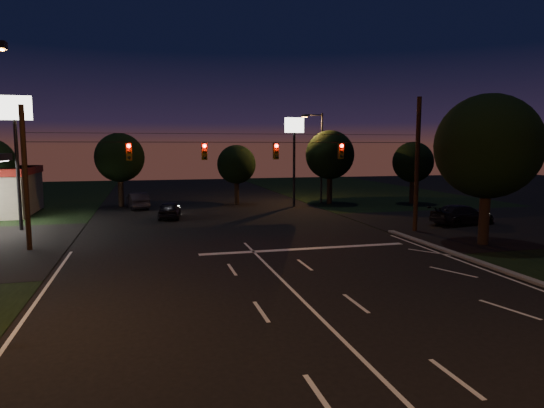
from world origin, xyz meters
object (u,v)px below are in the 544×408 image
object	(u,v)px
utility_pole_right	(415,231)
car_cross	(462,215)
car_oncoming_a	(170,210)
car_oncoming_b	(138,201)
tree_right_near	(486,148)

from	to	relation	value
utility_pole_right	car_cross	bearing A→B (deg)	18.01
utility_pole_right	car_oncoming_a	world-z (taller)	utility_pole_right
utility_pole_right	car_oncoming_b	bearing A→B (deg)	136.98
tree_right_near	car_cross	bearing A→B (deg)	62.78
utility_pole_right	car_oncoming_b	world-z (taller)	utility_pole_right
car_oncoming_b	car_oncoming_a	bearing A→B (deg)	100.58
utility_pole_right	car_oncoming_a	size ratio (longest dim) A/B	2.22
car_oncoming_b	utility_pole_right	bearing A→B (deg)	127.42
tree_right_near	utility_pole_right	bearing A→B (deg)	107.53
utility_pole_right	car_cross	xyz separation A→B (m)	(4.82, 1.57, 0.74)
utility_pole_right	car_oncoming_b	size ratio (longest dim) A/B	2.03
car_oncoming_b	car_cross	distance (m)	28.05
car_oncoming_b	car_cross	bearing A→B (deg)	136.52
tree_right_near	car_cross	distance (m)	8.73
car_oncoming_a	car_cross	xyz separation A→B (m)	(20.70, -8.64, 0.05)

